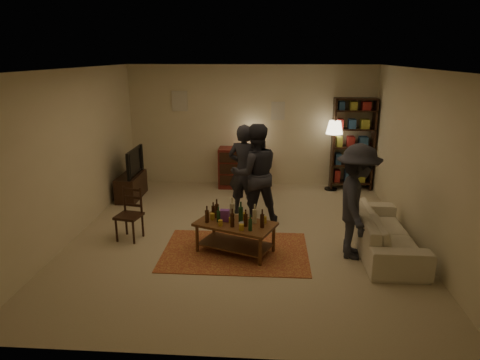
# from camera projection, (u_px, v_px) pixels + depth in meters

# --- Properties ---
(floor) EXTENTS (6.00, 6.00, 0.00)m
(floor) POSITION_uv_depth(u_px,v_px,m) (242.00, 235.00, 7.14)
(floor) COLOR #C6B793
(floor) RESTS_ON ground
(room_shell) EXTENTS (6.00, 6.00, 6.00)m
(room_shell) POSITION_uv_depth(u_px,v_px,m) (222.00, 105.00, 9.52)
(room_shell) COLOR beige
(room_shell) RESTS_ON ground
(rug) EXTENTS (2.20, 1.50, 0.01)m
(rug) POSITION_uv_depth(u_px,v_px,m) (235.00, 251.00, 6.55)
(rug) COLOR maroon
(rug) RESTS_ON ground
(coffee_table) EXTENTS (1.31, 1.02, 0.82)m
(coffee_table) POSITION_uv_depth(u_px,v_px,m) (235.00, 226.00, 6.44)
(coffee_table) COLOR brown
(coffee_table) RESTS_ON ground
(dining_chair) EXTENTS (0.44, 0.44, 0.87)m
(dining_chair) POSITION_uv_depth(u_px,v_px,m) (130.00, 212.00, 6.93)
(dining_chair) COLOR #321E10
(dining_chair) RESTS_ON ground
(tv_stand) EXTENTS (0.40, 1.00, 1.06)m
(tv_stand) POSITION_uv_depth(u_px,v_px,m) (131.00, 180.00, 8.92)
(tv_stand) COLOR #321E10
(tv_stand) RESTS_ON ground
(dresser) EXTENTS (1.00, 0.50, 1.36)m
(dresser) POSITION_uv_depth(u_px,v_px,m) (241.00, 167.00, 9.62)
(dresser) COLOR maroon
(dresser) RESTS_ON ground
(bookshelf) EXTENTS (0.90, 0.34, 2.02)m
(bookshelf) POSITION_uv_depth(u_px,v_px,m) (353.00, 143.00, 9.36)
(bookshelf) COLOR #321E10
(bookshelf) RESTS_ON ground
(floor_lamp) EXTENTS (0.36, 0.36, 1.54)m
(floor_lamp) POSITION_uv_depth(u_px,v_px,m) (334.00, 132.00, 9.19)
(floor_lamp) COLOR black
(floor_lamp) RESTS_ON ground
(sofa) EXTENTS (0.81, 2.08, 0.61)m
(sofa) POSITION_uv_depth(u_px,v_px,m) (384.00, 232.00, 6.53)
(sofa) COLOR beige
(sofa) RESTS_ON ground
(person_left) EXTENTS (0.71, 0.57, 1.71)m
(person_left) POSITION_uv_depth(u_px,v_px,m) (244.00, 170.00, 7.88)
(person_left) COLOR #222228
(person_left) RESTS_ON ground
(person_right) EXTENTS (1.01, 0.88, 1.78)m
(person_right) POSITION_uv_depth(u_px,v_px,m) (255.00, 174.00, 7.50)
(person_right) COLOR #25252C
(person_right) RESTS_ON ground
(person_by_sofa) EXTENTS (0.75, 1.17, 1.71)m
(person_by_sofa) POSITION_uv_depth(u_px,v_px,m) (356.00, 202.00, 6.19)
(person_by_sofa) COLOR #282931
(person_by_sofa) RESTS_ON ground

